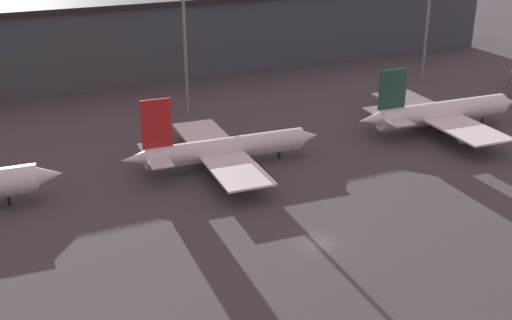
% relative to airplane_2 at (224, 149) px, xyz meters
% --- Properties ---
extents(ground, '(600.00, 600.00, 0.00)m').
position_rel_airplane_2_xyz_m(ground, '(1.51, -31.16, -3.39)').
color(ground, '#423F44').
extents(terminal_building, '(217.68, 27.08, 20.94)m').
position_rel_airplane_2_xyz_m(terminal_building, '(1.51, 70.26, 7.13)').
color(terminal_building, '#3D424C').
rests_on(terminal_building, ground).
extents(airplane_2, '(37.16, 34.51, 13.97)m').
position_rel_airplane_2_xyz_m(airplane_2, '(0.00, 0.00, 0.00)').
color(airplane_2, silver).
rests_on(airplane_2, ground).
extents(airplane_3, '(38.94, 36.13, 14.15)m').
position_rel_airplane_2_xyz_m(airplane_3, '(47.93, -1.18, 0.46)').
color(airplane_3, white).
rests_on(airplane_3, ground).
extents(lamp_post_1, '(1.80, 1.80, 27.52)m').
position_rel_airplane_2_xyz_m(lamp_post_1, '(4.16, 31.20, 13.89)').
color(lamp_post_1, slate).
rests_on(lamp_post_1, ground).
extents(lamp_post_2, '(1.80, 1.80, 23.87)m').
position_rel_airplane_2_xyz_m(lamp_post_2, '(69.20, 31.20, 11.89)').
color(lamp_post_2, slate).
rests_on(lamp_post_2, ground).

